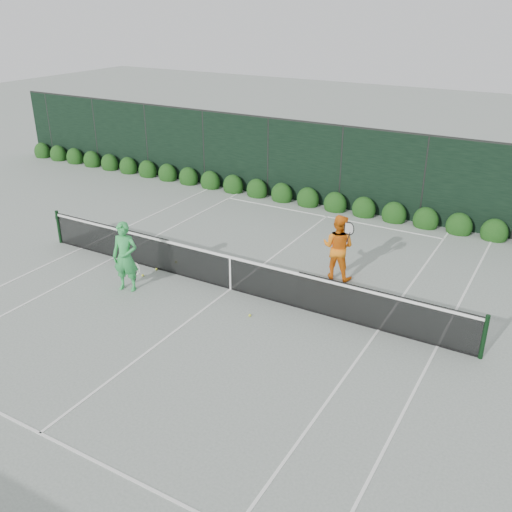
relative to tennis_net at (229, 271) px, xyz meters
The scene contains 8 objects.
ground 0.53m from the tennis_net, ahead, with size 80.00×80.00×0.00m, color gray.
tennis_net is the anchor object (origin of this frame).
player_woman 2.75m from the tennis_net, 150.14° to the right, with size 0.79×0.63×1.90m.
player_man 3.05m from the tennis_net, 43.57° to the left, with size 0.96×0.72×1.84m.
court_lines 0.53m from the tennis_net, ahead, with size 11.03×23.83×0.01m.
windscreen_fence 2.88m from the tennis_net, 89.49° to the right, with size 32.00×21.07×3.06m.
hedge_row 7.16m from the tennis_net, 89.80° to the left, with size 31.66×0.65×0.94m.
tennis_balls 1.61m from the tennis_net, behind, with size 3.78×1.65×0.07m.
Camera 1 is at (7.35, -11.37, 7.13)m, focal length 40.00 mm.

